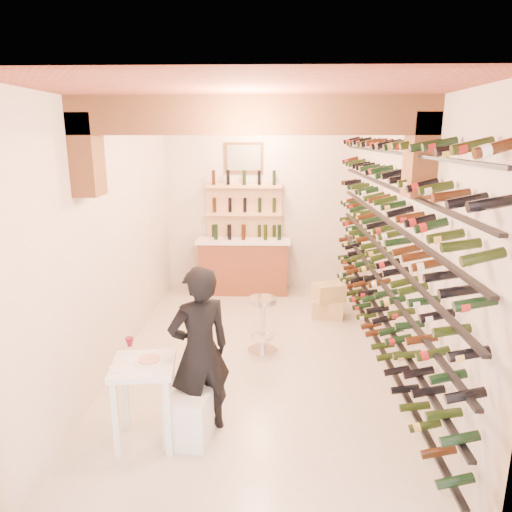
{
  "coord_description": "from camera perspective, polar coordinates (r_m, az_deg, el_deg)",
  "views": [
    {
      "loc": [
        0.18,
        -5.64,
        2.83
      ],
      "look_at": [
        0.0,
        0.3,
        1.3
      ],
      "focal_mm": 32.69,
      "sensor_mm": 36.0,
      "label": 1
    }
  ],
  "objects": [
    {
      "name": "ground",
      "position": [
        6.31,
        -0.09,
        -12.2
      ],
      "size": [
        6.0,
        6.0,
        0.0
      ],
      "primitive_type": "plane",
      "color": "beige",
      "rests_on": "ground"
    },
    {
      "name": "room_shell",
      "position": [
        5.41,
        -0.18,
        8.29
      ],
      "size": [
        3.52,
        6.02,
        3.21
      ],
      "color": "beige",
      "rests_on": "ground"
    },
    {
      "name": "wine_rack",
      "position": [
        5.94,
        14.85,
        1.48
      ],
      "size": [
        0.32,
        5.7,
        2.56
      ],
      "color": "black",
      "rests_on": "ground"
    },
    {
      "name": "back_counter",
      "position": [
        8.61,
        -1.52,
        -1.03
      ],
      "size": [
        1.7,
        0.62,
        1.29
      ],
      "color": "brown",
      "rests_on": "ground"
    },
    {
      "name": "back_shelving",
      "position": [
        8.7,
        -1.45,
        3.43
      ],
      "size": [
        1.4,
        0.31,
        2.73
      ],
      "color": "#E2AF7F",
      "rests_on": "ground"
    },
    {
      "name": "tasting_table",
      "position": [
        4.57,
        -13.57,
        -14.24
      ],
      "size": [
        0.63,
        0.63,
        0.99
      ],
      "rotation": [
        0.0,
        0.0,
        0.12
      ],
      "color": "white",
      "rests_on": "ground"
    },
    {
      "name": "white_stool",
      "position": [
        4.71,
        -8.22,
        -19.09
      ],
      "size": [
        0.44,
        0.44,
        0.48
      ],
      "primitive_type": "cube",
      "rotation": [
        0.0,
        0.0,
        -0.14
      ],
      "color": "white",
      "rests_on": "ground"
    },
    {
      "name": "person",
      "position": [
        4.57,
        -6.9,
        -11.49
      ],
      "size": [
        0.74,
        0.66,
        1.68
      ],
      "primitive_type": "imported",
      "rotation": [
        0.0,
        0.0,
        3.66
      ],
      "color": "black",
      "rests_on": "ground"
    },
    {
      "name": "chrome_barstool",
      "position": [
        6.27,
        0.79,
        -7.93
      ],
      "size": [
        0.4,
        0.4,
        0.77
      ],
      "rotation": [
        0.0,
        0.0,
        -0.16
      ],
      "color": "silver",
      "rests_on": "ground"
    },
    {
      "name": "crate_lower",
      "position": [
        7.62,
        8.81,
        -6.38
      ],
      "size": [
        0.54,
        0.42,
        0.29
      ],
      "primitive_type": "cube",
      "rotation": [
        0.0,
        0.0,
        -0.18
      ],
      "color": "tan",
      "rests_on": "ground"
    },
    {
      "name": "crate_upper",
      "position": [
        7.52,
        8.89,
        -4.37
      ],
      "size": [
        0.55,
        0.46,
        0.27
      ],
      "primitive_type": "cube",
      "rotation": [
        0.0,
        0.0,
        0.35
      ],
      "color": "tan",
      "rests_on": "crate_lower"
    }
  ]
}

